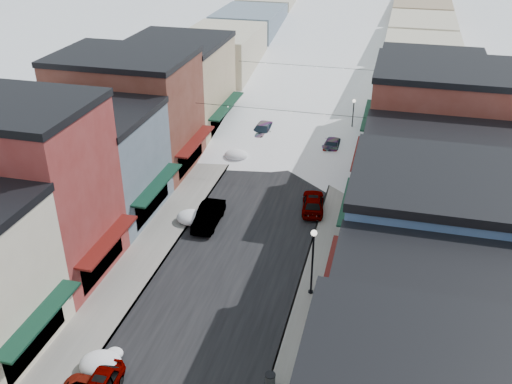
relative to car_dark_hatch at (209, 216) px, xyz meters
The scene contains 28 objects.
road 31.03m from the car_dark_hatch, 83.52° to the left, with size 10.00×160.00×0.01m, color black.
sidewalk_left 30.98m from the car_dark_hatch, 95.74° to the left, with size 3.20×160.00×0.15m, color gray.
sidewalk_right 32.44m from the car_dark_hatch, 71.85° to the left, with size 3.20×160.00×0.15m, color gray.
curb_left 30.86m from the car_dark_hatch, 92.88° to the left, with size 0.10×160.00×0.15m, color slate.
curb_right 31.99m from the car_dark_hatch, 74.49° to the left, with size 0.10×160.00×0.15m, color slate.
bldg_l_brick_near 14.47m from the car_dark_hatch, 139.58° to the right, with size 12.30×8.20×12.50m.
bldg_l_grayblue 10.39m from the car_dark_hatch, behind, with size 11.30×9.20×9.00m.
bldg_l_brick_far 14.65m from the car_dark_hatch, 140.49° to the left, with size 13.30×9.20×11.00m.
bldg_l_tan 21.59m from the car_dark_hatch, 117.25° to the left, with size 11.30×11.20×10.00m.
bldg_r_green 24.28m from the car_dark_hatch, 45.83° to the right, with size 11.30×9.20×9.50m.
bldg_r_blue 19.12m from the car_dark_hatch, 26.11° to the right, with size 11.30×9.20×10.50m.
bldg_r_cream 17.61m from the car_dark_hatch, ahead, with size 12.30×9.20×9.00m.
bldg_r_brick_far 20.84m from the car_dark_hatch, 29.03° to the left, with size 13.30×9.20×11.50m.
bldg_r_tan 26.21m from the car_dark_hatch, 49.89° to the left, with size 11.30×11.20×9.50m.
distant_blocks 54.03m from the car_dark_hatch, 86.28° to the left, with size 34.00×55.00×8.00m.
overhead_cables 19.42m from the car_dark_hatch, 79.18° to the left, with size 16.40×15.04×0.04m.
car_dark_hatch is the anchor object (origin of this frame).
car_silver_wagon 18.47m from the car_dark_hatch, 90.00° to the left, with size 2.19×5.39×1.56m, color #989BA0.
car_gray_suv 8.90m from the car_dark_hatch, 28.79° to the left, with size 1.79×4.46×1.52m, color #93969B.
car_black_sedan 18.99m from the car_dark_hatch, 65.74° to the left, with size 1.88×4.64×1.35m, color black.
car_lane_silver 29.60m from the car_dark_hatch, 87.41° to the left, with size 1.56×3.88×1.32m, color #A9ABB1.
car_lane_white 33.57m from the car_dark_hatch, 80.22° to the left, with size 2.70×5.86×1.63m, color #B8B8BA.
trash_can 17.86m from the car_dark_hatch, 60.85° to the right, with size 0.58×0.58×0.99m.
streetlamp_near 11.98m from the car_dark_hatch, 36.03° to the right, with size 0.41×0.41×4.91m.
streetlamp_far 22.67m from the car_dark_hatch, 65.56° to the left, with size 0.36×0.36×4.35m.
snow_pile_near 16.56m from the car_dark_hatch, 92.76° to the right, with size 2.46×2.71×1.04m.
snow_pile_mid 1.41m from the car_dark_hatch, behind, with size 2.45×2.71×1.04m.
snow_pile_far 12.62m from the car_dark_hatch, 95.70° to the left, with size 2.33×2.64×0.99m.
Camera 1 is at (9.93, -8.12, 24.17)m, focal length 40.00 mm.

